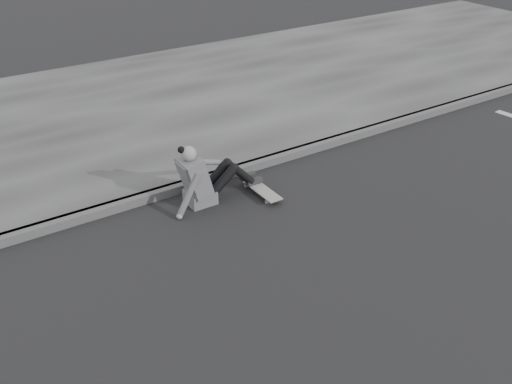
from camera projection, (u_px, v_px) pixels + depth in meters
ground at (365, 260)px, 6.53m from camera, size 80.00×80.00×0.00m
curb at (245, 168)px, 8.37m from camera, size 24.00×0.16×0.12m
sidewalk at (158, 105)px, 10.56m from camera, size 24.00×6.00×0.12m
skateboard at (261, 189)px, 7.79m from camera, size 0.20×0.78×0.09m
seated_woman at (204, 178)px, 7.48m from camera, size 1.38×0.46×0.88m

